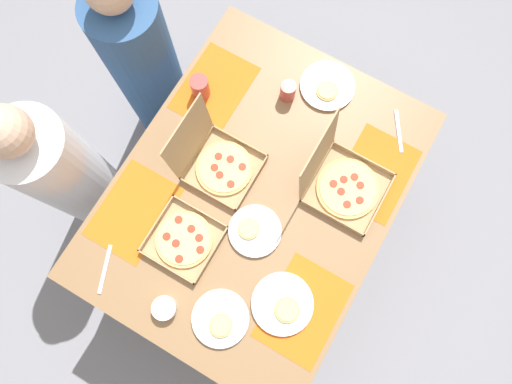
{
  "coord_description": "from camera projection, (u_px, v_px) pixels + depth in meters",
  "views": [
    {
      "loc": [
        -0.37,
        -0.21,
        2.5
      ],
      "look_at": [
        0.0,
        0.0,
        0.77
      ],
      "focal_mm": 30.83,
      "sensor_mm": 36.0,
      "label": 1
    }
  ],
  "objects": [
    {
      "name": "condiment_bowl",
      "position": [
        165.0,
        308.0,
        1.65
      ],
      "size": [
        0.09,
        0.09,
        0.04
      ],
      "primitive_type": "cylinder",
      "color": "white",
      "rests_on": "dining_table"
    },
    {
      "name": "dining_table",
      "position": [
        256.0,
        198.0,
        1.89
      ],
      "size": [
        1.39,
        1.07,
        0.77
      ],
      "color": "#3F3328",
      "rests_on": "ground_plane"
    },
    {
      "name": "ground_plane",
      "position": [
        256.0,
        224.0,
        2.53
      ],
      "size": [
        6.0,
        6.0,
        0.0
      ],
      "primitive_type": "plane",
      "color": "gray"
    },
    {
      "name": "cup_dark",
      "position": [
        200.0,
        87.0,
        1.84
      ],
      "size": [
        0.08,
        0.08,
        0.11
      ],
      "primitive_type": "cylinder",
      "color": "#BF4742",
      "rests_on": "dining_table"
    },
    {
      "name": "pizza_box_center",
      "position": [
        184.0,
        239.0,
        1.72
      ],
      "size": [
        0.26,
        0.26,
        0.04
      ],
      "color": "tan",
      "rests_on": "dining_table"
    },
    {
      "name": "plate_near_left",
      "position": [
        254.0,
        231.0,
        1.73
      ],
      "size": [
        0.21,
        0.21,
        0.03
      ],
      "color": "white",
      "rests_on": "dining_table"
    },
    {
      "name": "pizza_box_corner_left",
      "position": [
        341.0,
        182.0,
        1.74
      ],
      "size": [
        0.29,
        0.32,
        0.32
      ],
      "color": "tan",
      "rests_on": "dining_table"
    },
    {
      "name": "fork_by_near_right",
      "position": [
        105.0,
        269.0,
        1.71
      ],
      "size": [
        0.18,
        0.08,
        0.0
      ],
      "primitive_type": "cube",
      "rotation": [
        0.0,
        0.0,
        3.51
      ],
      "color": "#B7B7BC",
      "rests_on": "dining_table"
    },
    {
      "name": "placemat_far_right",
      "position": [
        215.0,
        87.0,
        1.89
      ],
      "size": [
        0.36,
        0.26,
        0.0
      ],
      "primitive_type": "cube",
      "color": "orange",
      "rests_on": "dining_table"
    },
    {
      "name": "cup_clear_left",
      "position": [
        288.0,
        91.0,
        1.84
      ],
      "size": [
        0.07,
        0.07,
        0.09
      ],
      "primitive_type": "cylinder",
      "color": "#BF4742",
      "rests_on": "dining_table"
    },
    {
      "name": "fork_by_far_right",
      "position": [
        399.0,
        131.0,
        1.84
      ],
      "size": [
        0.17,
        0.12,
        0.0
      ],
      "primitive_type": "cube",
      "rotation": [
        0.0,
        0.0,
        0.57
      ],
      "color": "#B7B7BC",
      "rests_on": "dining_table"
    },
    {
      "name": "diner_left_seat",
      "position": [
        73.0,
        177.0,
        2.03
      ],
      "size": [
        0.32,
        0.32,
        1.21
      ],
      "color": "white",
      "rests_on": "ground_plane"
    },
    {
      "name": "plate_near_right",
      "position": [
        283.0,
        304.0,
        1.67
      ],
      "size": [
        0.24,
        0.24,
        0.03
      ],
      "color": "white",
      "rests_on": "dining_table"
    },
    {
      "name": "diner_right_seat",
      "position": [
        147.0,
        70.0,
        2.15
      ],
      "size": [
        0.32,
        0.32,
        1.23
      ],
      "color": "#33598C",
      "rests_on": "ground_plane"
    },
    {
      "name": "pizza_box_corner_right",
      "position": [
        217.0,
        162.0,
        1.76
      ],
      "size": [
        0.27,
        0.29,
        0.3
      ],
      "color": "tan",
      "rests_on": "dining_table"
    },
    {
      "name": "plate_far_right",
      "position": [
        327.0,
        87.0,
        1.88
      ],
      "size": [
        0.24,
        0.24,
        0.03
      ],
      "color": "white",
      "rests_on": "dining_table"
    },
    {
      "name": "plate_middle",
      "position": [
        220.0,
        319.0,
        1.65
      ],
      "size": [
        0.22,
        0.22,
        0.03
      ],
      "color": "white",
      "rests_on": "dining_table"
    },
    {
      "name": "placemat_far_left",
      "position": [
        134.0,
        211.0,
        1.76
      ],
      "size": [
        0.36,
        0.26,
        0.0
      ],
      "primitive_type": "cube",
      "color": "orange",
      "rests_on": "dining_table"
    },
    {
      "name": "placemat_near_left",
      "position": [
        303.0,
        310.0,
        1.67
      ],
      "size": [
        0.36,
        0.26,
        0.0
      ],
      "primitive_type": "cube",
      "color": "orange",
      "rests_on": "dining_table"
    },
    {
      "name": "placemat_near_right",
      "position": [
        376.0,
        173.0,
        1.8
      ],
      "size": [
        0.36,
        0.26,
        0.0
      ],
      "primitive_type": "cube",
      "color": "orange",
      "rests_on": "dining_table"
    }
  ]
}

